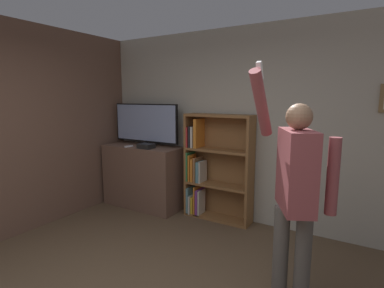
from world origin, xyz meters
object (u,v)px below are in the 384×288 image
object	(u,v)px
television	(146,124)
bookshelf	(212,169)
person	(295,187)
game_console	(146,146)

from	to	relation	value
television	bookshelf	world-z (taller)	television
television	bookshelf	xyz separation A→B (m)	(1.16, 0.07, -0.60)
bookshelf	person	bearing A→B (deg)	-43.04
television	bookshelf	distance (m)	1.31
television	game_console	bearing A→B (deg)	-50.63
television	person	bearing A→B (deg)	-26.28
game_console	bookshelf	distance (m)	1.06
bookshelf	person	distance (m)	2.01
game_console	bookshelf	bearing A→B (deg)	16.61
game_console	bookshelf	world-z (taller)	bookshelf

